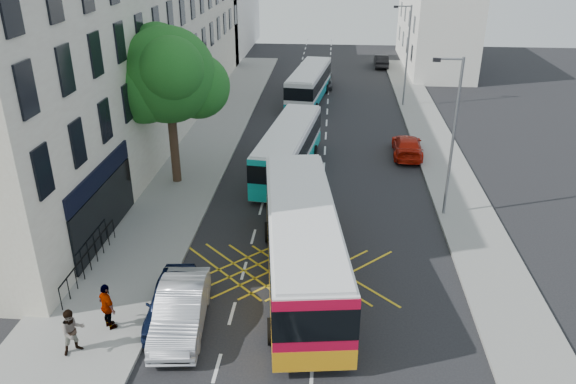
% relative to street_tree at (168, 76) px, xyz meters
% --- Properties ---
extents(ground, '(120.00, 120.00, 0.00)m').
position_rel_street_tree_xyz_m(ground, '(8.51, -14.97, -6.29)').
color(ground, black).
rests_on(ground, ground).
extents(pavement_left, '(5.00, 70.00, 0.15)m').
position_rel_street_tree_xyz_m(pavement_left, '(0.01, 0.03, -6.22)').
color(pavement_left, gray).
rests_on(pavement_left, ground).
extents(pavement_right, '(3.00, 70.00, 0.15)m').
position_rel_street_tree_xyz_m(pavement_right, '(16.01, 0.03, -6.22)').
color(pavement_right, gray).
rests_on(pavement_right, ground).
extents(terrace_main, '(8.30, 45.00, 13.50)m').
position_rel_street_tree_xyz_m(terrace_main, '(-5.49, 9.52, 0.46)').
color(terrace_main, beige).
rests_on(terrace_main, ground).
extents(terrace_far, '(8.00, 20.00, 10.00)m').
position_rel_street_tree_xyz_m(terrace_far, '(-5.49, 40.03, -1.29)').
color(terrace_far, silver).
rests_on(terrace_far, ground).
extents(building_right, '(6.00, 18.00, 8.00)m').
position_rel_street_tree_xyz_m(building_right, '(19.51, 33.03, -2.29)').
color(building_right, silver).
rests_on(building_right, ground).
extents(street_tree, '(6.30, 5.70, 8.80)m').
position_rel_street_tree_xyz_m(street_tree, '(0.00, 0.00, 0.00)').
color(street_tree, '#382619').
rests_on(street_tree, pavement_left).
extents(lamp_near, '(1.45, 0.15, 8.00)m').
position_rel_street_tree_xyz_m(lamp_near, '(14.71, -2.97, -1.68)').
color(lamp_near, slate).
rests_on(lamp_near, pavement_right).
extents(lamp_far, '(1.45, 0.15, 8.00)m').
position_rel_street_tree_xyz_m(lamp_far, '(14.71, 17.03, -1.68)').
color(lamp_far, slate).
rests_on(lamp_far, pavement_right).
extents(railings, '(0.08, 5.60, 1.14)m').
position_rel_street_tree_xyz_m(railings, '(-1.19, -9.67, -5.57)').
color(railings, black).
rests_on(railings, pavement_left).
extents(bus_near, '(4.30, 12.21, 3.36)m').
position_rel_street_tree_xyz_m(bus_near, '(7.84, -9.40, -4.52)').
color(bus_near, silver).
rests_on(bus_near, ground).
extents(bus_mid, '(3.58, 10.37, 2.85)m').
position_rel_street_tree_xyz_m(bus_mid, '(6.37, 2.10, -4.79)').
color(bus_mid, silver).
rests_on(bus_mid, ground).
extents(bus_far, '(3.57, 10.29, 2.83)m').
position_rel_street_tree_xyz_m(bus_far, '(6.86, 18.07, -4.80)').
color(bus_far, silver).
rests_on(bus_far, ground).
extents(parked_car_blue, '(2.13, 4.46, 1.47)m').
position_rel_street_tree_xyz_m(parked_car_blue, '(3.12, -12.33, -5.56)').
color(parked_car_blue, black).
rests_on(parked_car_blue, ground).
extents(parked_car_silver, '(2.15, 4.95, 1.58)m').
position_rel_street_tree_xyz_m(parked_car_silver, '(3.61, -12.94, -5.50)').
color(parked_car_silver, '#B7B9C0').
rests_on(parked_car_silver, ground).
extents(red_hatchback, '(2.08, 4.64, 1.32)m').
position_rel_street_tree_xyz_m(red_hatchback, '(13.86, 5.56, -5.63)').
color(red_hatchback, '#B11707').
rests_on(red_hatchback, ground).
extents(distant_car_grey, '(2.31, 4.91, 1.36)m').
position_rel_street_tree_xyz_m(distant_car_grey, '(7.70, 23.15, -5.61)').
color(distant_car_grey, '#3A3D42').
rests_on(distant_car_grey, ground).
extents(distant_car_dark, '(1.43, 4.05, 1.33)m').
position_rel_street_tree_xyz_m(distant_car_dark, '(14.01, 32.06, -5.63)').
color(distant_car_dark, black).
rests_on(distant_car_dark, ground).
extents(pedestrian_near, '(1.05, 1.04, 1.71)m').
position_rel_street_tree_xyz_m(pedestrian_near, '(0.33, -14.69, -5.29)').
color(pedestrian_near, gray).
rests_on(pedestrian_near, pavement_left).
extents(pedestrian_far, '(1.10, 1.06, 1.85)m').
position_rel_street_tree_xyz_m(pedestrian_far, '(1.04, -13.34, -5.22)').
color(pedestrian_far, gray).
rests_on(pedestrian_far, pavement_left).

